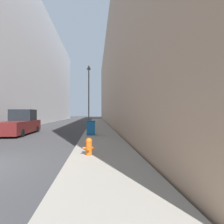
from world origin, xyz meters
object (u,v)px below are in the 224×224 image
trash_bin (91,128)px  lamppost (89,88)px  fire_hydrant (89,146)px  pickup_truck (20,124)px

trash_bin → lamppost: size_ratio=0.17×
fire_hydrant → trash_bin: trash_bin is taller
fire_hydrant → trash_bin: (-0.11, 6.65, 0.20)m
trash_bin → pickup_truck: size_ratio=0.21×
lamppost → pickup_truck: (-5.95, -1.99, -3.57)m
fire_hydrant → trash_bin: size_ratio=0.63×
pickup_truck → lamppost: bearing=18.5°
trash_bin → pickup_truck: 6.62m
trash_bin → lamppost: bearing=94.8°
fire_hydrant → lamppost: (-0.45, 10.71, 3.96)m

